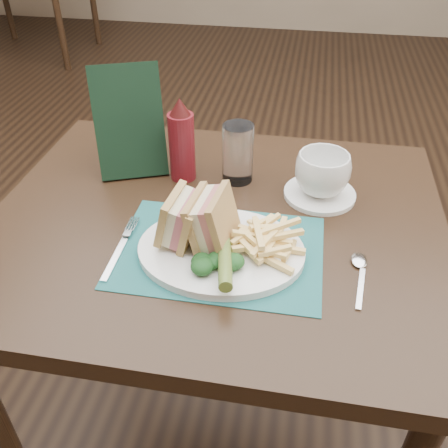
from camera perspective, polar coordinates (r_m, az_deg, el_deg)
name	(u,v)px	position (r m, az deg, el deg)	size (l,w,h in m)	color
floor	(243,303)	(1.86, 2.22, -8.98)	(7.00, 7.00, 0.00)	black
wall_back	(298,30)	(4.97, 8.48, 21.10)	(6.00, 6.00, 0.00)	gray
table_main	(217,342)	(1.25, -0.78, -13.31)	(0.90, 0.75, 0.75)	black
table_bg_left	(29,4)	(4.47, -21.40, 22.39)	(0.90, 0.75, 0.75)	black
placemat	(219,251)	(0.91, -0.56, -3.13)	(0.37, 0.27, 0.00)	#1B5958
plate	(221,251)	(0.90, -0.34, -3.05)	(0.30, 0.24, 0.01)	white
sandwich_half_a	(170,216)	(0.89, -6.16, 0.92)	(0.06, 0.10, 0.09)	tan
sandwich_half_b	(201,217)	(0.88, -2.67, 0.82)	(0.06, 0.10, 0.09)	tan
kale_garnish	(215,263)	(0.84, -1.06, -4.50)	(0.11, 0.08, 0.03)	#143717
pickle_spear	(225,263)	(0.83, 0.11, -4.47)	(0.02, 0.02, 0.12)	#536D29
fries_pile	(265,238)	(0.87, 4.76, -1.56)	(0.18, 0.20, 0.05)	#FBD67D
fork	(120,246)	(0.93, -11.75, -2.48)	(0.03, 0.17, 0.01)	silver
spoon	(360,277)	(0.88, 15.30, -5.86)	(0.03, 0.15, 0.01)	silver
saucer	(320,194)	(1.07, 10.86, 3.38)	(0.15, 0.15, 0.01)	white
coffee_cup	(322,174)	(1.04, 11.17, 5.64)	(0.11, 0.11, 0.09)	white
drinking_glass	(238,153)	(1.08, 1.59, 8.08)	(0.07, 0.07, 0.13)	white
ketchup_bottle	(182,140)	(1.08, -4.88, 9.59)	(0.06, 0.06, 0.19)	#5A0F16
check_presenter	(129,122)	(1.11, -10.79, 11.37)	(0.15, 0.02, 0.24)	black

